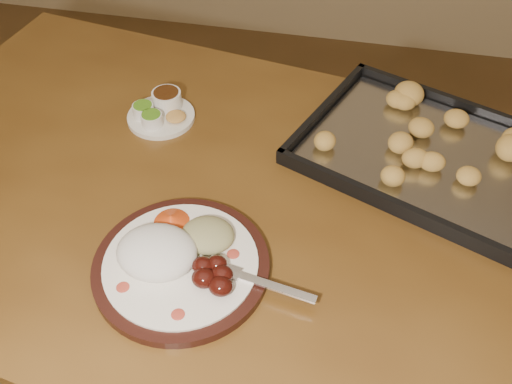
# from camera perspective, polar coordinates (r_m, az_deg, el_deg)

# --- Properties ---
(dining_table) EXTENTS (1.63, 1.14, 0.75)m
(dining_table) POSITION_cam_1_polar(r_m,az_deg,el_deg) (1.14, -2.11, -3.89)
(dining_table) COLOR brown
(dining_table) RESTS_ON ground
(dinner_plate) EXTENTS (0.38, 0.29, 0.07)m
(dinner_plate) POSITION_cam_1_polar(r_m,az_deg,el_deg) (0.95, -7.78, -6.61)
(dinner_plate) COLOR black
(dinner_plate) RESTS_ON dining_table
(condiment_saucer) EXTENTS (0.14, 0.14, 0.05)m
(condiment_saucer) POSITION_cam_1_polar(r_m,az_deg,el_deg) (1.25, -9.52, 7.99)
(condiment_saucer) COLOR white
(condiment_saucer) RESTS_ON dining_table
(baking_tray) EXTENTS (0.60, 0.52, 0.05)m
(baking_tray) POSITION_cam_1_polar(r_m,az_deg,el_deg) (1.18, 17.02, 3.88)
(baking_tray) COLOR black
(baking_tray) RESTS_ON dining_table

